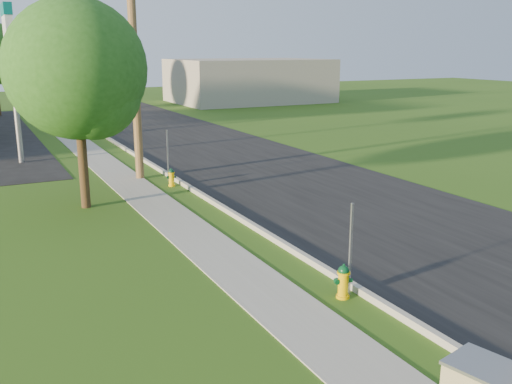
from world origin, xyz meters
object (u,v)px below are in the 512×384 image
tree_verge (80,75)px  utility_pole_mid (134,50)px  hydrant_near (343,281)px  price_pylon (9,38)px  hydrant_mid (171,177)px  utility_pole_far (60,51)px  hydrant_far (91,129)px

tree_verge → utility_pole_mid: bearing=52.5°
utility_pole_mid → hydrant_near: 13.66m
price_pylon → hydrant_mid: bearing=-58.0°
tree_verge → price_pylon: bearing=98.1°
utility_pole_far → hydrant_far: utility_pole_far is taller
utility_pole_far → hydrant_far: (0.52, -5.73, -4.41)m
utility_pole_mid → utility_pole_far: size_ratio=1.03×
hydrant_mid → utility_pole_far: bearing=92.0°
price_pylon → hydrant_near: bearing=-76.0°
hydrant_far → utility_pole_mid: bearing=-92.4°
hydrant_near → hydrant_mid: hydrant_near is taller
utility_pole_mid → hydrant_far: (0.52, 12.27, -4.56)m
hydrant_mid → hydrant_far: 14.11m
price_pylon → hydrant_near: 19.58m
price_pylon → hydrant_far: 9.53m
utility_pole_far → tree_verge: bearing=-97.0°
tree_verge → hydrant_near: tree_verge is taller
tree_verge → hydrant_mid: tree_verge is taller
hydrant_near → hydrant_mid: bearing=89.9°
tree_verge → hydrant_mid: bearing=25.6°
utility_pole_mid → tree_verge: bearing=-127.5°
price_pylon → utility_pole_far: bearing=72.7°
price_pylon → hydrant_far: price_pylon is taller
utility_pole_mid → price_pylon: (-3.90, 5.50, 0.48)m
price_pylon → hydrant_far: bearing=56.8°
tree_verge → hydrant_near: bearing=-70.7°
utility_pole_far → price_pylon: 13.11m
hydrant_far → hydrant_mid: bearing=-89.3°
utility_pole_mid → hydrant_far: 13.10m
utility_pole_mid → hydrant_mid: bearing=-69.4°
utility_pole_far → hydrant_mid: size_ratio=13.82×
hydrant_near → utility_pole_far: bearing=91.2°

